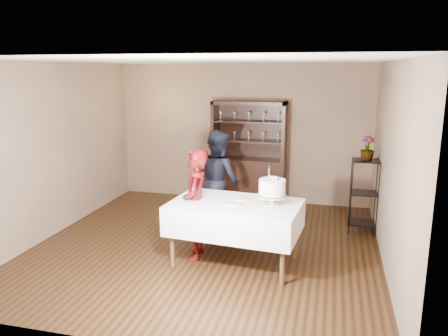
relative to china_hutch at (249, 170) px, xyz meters
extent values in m
plane|color=black|center=(-0.20, -2.25, -0.66)|extent=(5.00, 5.00, 0.00)
plane|color=white|center=(-0.20, -2.25, 2.04)|extent=(5.00, 5.00, 0.00)
cube|color=brown|center=(-0.20, 0.25, 0.69)|extent=(5.00, 0.02, 2.70)
cube|color=brown|center=(-2.70, -2.25, 0.69)|extent=(0.02, 5.00, 2.70)
cube|color=brown|center=(2.30, -2.25, 0.69)|extent=(0.02, 5.00, 2.70)
cube|color=black|center=(0.00, -0.01, -0.21)|extent=(1.40, 0.48, 0.90)
cube|color=black|center=(0.00, 0.21, 0.79)|extent=(1.40, 0.03, 1.10)
cube|color=black|center=(0.00, -0.01, 1.31)|extent=(1.40, 0.48, 0.06)
cube|color=black|center=(0.00, -0.01, 0.59)|extent=(1.28, 0.42, 0.02)
cube|color=black|center=(0.00, -0.01, 0.96)|extent=(1.28, 0.42, 0.02)
cylinder|color=black|center=(1.88, -1.25, -0.06)|extent=(0.02, 0.02, 1.20)
cylinder|color=black|center=(2.28, -1.25, -0.06)|extent=(0.02, 0.02, 1.20)
cylinder|color=black|center=(1.88, -0.85, -0.06)|extent=(0.02, 0.02, 1.20)
cylinder|color=black|center=(2.28, -0.85, -0.06)|extent=(0.02, 0.02, 1.20)
cube|color=black|center=(2.08, -1.05, -0.51)|extent=(0.40, 0.40, 0.02)
cube|color=black|center=(2.08, -1.05, -0.01)|extent=(0.40, 0.40, 0.01)
cube|color=black|center=(2.08, -1.05, 0.52)|extent=(0.40, 0.40, 0.02)
cube|color=silver|center=(0.34, -2.72, -0.01)|extent=(1.79, 1.20, 0.39)
cylinder|color=#4E361C|center=(-0.44, -3.06, -0.26)|extent=(0.06, 0.06, 0.81)
cylinder|color=#4E361C|center=(1.04, -3.20, -0.26)|extent=(0.06, 0.06, 0.81)
cylinder|color=#4E361C|center=(-0.36, -2.24, -0.26)|extent=(0.06, 0.06, 0.81)
cylinder|color=#4E361C|center=(1.12, -2.38, -0.26)|extent=(0.06, 0.06, 0.81)
imported|color=#33040C|center=(-0.23, -2.65, 0.11)|extent=(0.46, 0.62, 1.54)
imported|color=black|center=(-0.23, -1.45, 0.16)|extent=(1.01, 0.99, 1.64)
cylinder|color=silver|center=(0.82, -2.67, 0.19)|extent=(0.21, 0.21, 0.01)
cylinder|color=silver|center=(0.82, -2.67, 0.24)|extent=(0.05, 0.05, 0.11)
cylinder|color=silver|center=(0.82, -2.67, 0.30)|extent=(0.39, 0.39, 0.02)
cylinder|color=#48632F|center=(0.82, -2.67, 0.32)|extent=(0.38, 0.38, 0.02)
cylinder|color=silver|center=(0.82, -2.67, 0.42)|extent=(0.36, 0.36, 0.21)
sphere|color=#5F84CC|center=(0.85, -2.67, 0.54)|extent=(0.03, 0.03, 0.03)
cube|color=silver|center=(0.78, -2.69, 0.60)|extent=(0.02, 0.02, 0.15)
cube|color=black|center=(0.78, -2.69, 0.69)|extent=(0.03, 0.02, 0.05)
cylinder|color=silver|center=(0.34, -2.78, 0.20)|extent=(0.22, 0.22, 0.01)
cylinder|color=silver|center=(0.38, -2.52, 0.20)|extent=(0.16, 0.16, 0.01)
imported|color=#48632F|center=(2.09, -1.06, 0.71)|extent=(0.24, 0.24, 0.38)
camera|label=1|loc=(1.55, -8.12, 1.91)|focal=35.00mm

